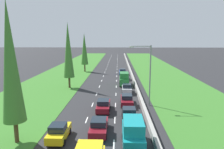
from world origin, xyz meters
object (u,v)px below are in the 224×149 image
object	(u,v)px
maroon_sedan_centre_lane	(99,126)
maroon_sedan_centre_lane_third	(103,105)
yellow_hatchback_left_lane	(59,132)
blue_sedan_right_lane	(123,72)
maroon_sedan_right_lane	(127,100)
poplar_tree_nearest	(10,62)
poplar_tree_second	(68,50)
black_hatchback_right_lane_third	(129,114)
street_light_mast	(148,71)
poplar_tree_third	(84,49)
silver_hatchback_right_lane	(127,88)
teal_van_right_lane	(133,133)
green_van_right_lane	(124,79)
white_hatchback_right_lane	(124,76)

from	to	relation	value
maroon_sedan_centre_lane	maroon_sedan_centre_lane_third	distance (m)	6.93
yellow_hatchback_left_lane	blue_sedan_right_lane	distance (m)	38.13
maroon_sedan_right_lane	poplar_tree_nearest	world-z (taller)	poplar_tree_nearest
poplar_tree_second	black_hatchback_right_lane_third	bearing A→B (deg)	-56.38
blue_sedan_right_lane	street_light_mast	size ratio (longest dim) A/B	0.50
street_light_mast	blue_sedan_right_lane	bearing A→B (deg)	96.81
maroon_sedan_centre_lane_third	street_light_mast	size ratio (longest dim) A/B	0.50
blue_sedan_right_lane	poplar_tree_third	distance (m)	13.54
black_hatchback_right_lane_third	yellow_hatchback_left_lane	size ratio (longest dim) A/B	1.00
maroon_sedan_centre_lane_third	silver_hatchback_right_lane	bearing A→B (deg)	69.71
poplar_tree_nearest	street_light_mast	xyz separation A→B (m)	(14.20, 11.73, -2.60)
maroon_sedan_centre_lane_third	poplar_tree_nearest	distance (m)	13.89
teal_van_right_lane	poplar_tree_second	bearing A→B (deg)	115.82
poplar_tree_second	street_light_mast	xyz separation A→B (m)	(14.19, -10.77, -2.32)
maroon_sedan_centre_lane	green_van_right_lane	distance (m)	23.03
green_van_right_lane	white_hatchback_right_lane	xyz separation A→B (m)	(0.19, 6.52, -0.56)
teal_van_right_lane	maroon_sedan_centre_lane	xyz separation A→B (m)	(-3.41, 2.86, -0.59)
black_hatchback_right_lane_third	white_hatchback_right_lane	world-z (taller)	same
maroon_sedan_right_lane	poplar_tree_third	bearing A→B (deg)	109.88
green_van_right_lane	white_hatchback_right_lane	distance (m)	6.55
silver_hatchback_right_lane	maroon_sedan_centre_lane_third	xyz separation A→B (m)	(-3.61, -9.78, -0.02)
maroon_sedan_centre_lane	maroon_sedan_centre_lane_third	xyz separation A→B (m)	(-0.01, 6.93, 0.00)
yellow_hatchback_left_lane	poplar_tree_nearest	distance (m)	8.07
green_van_right_lane	black_hatchback_right_lane_third	bearing A→B (deg)	-89.75
black_hatchback_right_lane_third	silver_hatchback_right_lane	distance (m)	13.18
maroon_sedan_centre_lane	maroon_sedan_right_lane	bearing A→B (deg)	71.05
teal_van_right_lane	silver_hatchback_right_lane	xyz separation A→B (m)	(0.19, 19.56, -0.56)
maroon_sedan_right_lane	blue_sedan_right_lane	xyz separation A→B (m)	(-0.12, 26.20, 0.00)
yellow_hatchback_left_lane	maroon_sedan_centre_lane	distance (m)	4.16
teal_van_right_lane	green_van_right_lane	distance (m)	25.65
yellow_hatchback_left_lane	street_light_mast	world-z (taller)	street_light_mast
yellow_hatchback_left_lane	maroon_sedan_centre_lane	world-z (taller)	yellow_hatchback_left_lane
poplar_tree_second	street_light_mast	size ratio (longest dim) A/B	1.44
black_hatchback_right_lane_third	maroon_sedan_right_lane	distance (m)	6.18
yellow_hatchback_left_lane	maroon_sedan_centre_lane	bearing A→B (deg)	21.88
maroon_sedan_centre_lane_third	poplar_tree_nearest	size ratio (longest dim) A/B	0.33
teal_van_right_lane	yellow_hatchback_left_lane	distance (m)	7.41
silver_hatchback_right_lane	maroon_sedan_centre_lane	distance (m)	17.09
white_hatchback_right_lane	poplar_tree_nearest	size ratio (longest dim) A/B	0.29
maroon_sedan_centre_lane_third	white_hatchback_right_lane	bearing A→B (deg)	81.14
black_hatchback_right_lane_third	maroon_sedan_centre_lane_third	bearing A→B (deg)	134.80
teal_van_right_lane	maroon_sedan_right_lane	world-z (taller)	teal_van_right_lane
maroon_sedan_right_lane	teal_van_right_lane	bearing A→B (deg)	-89.67
black_hatchback_right_lane_third	maroon_sedan_centre_lane	distance (m)	4.87
teal_van_right_lane	poplar_tree_third	bearing A→B (deg)	104.53
maroon_sedan_right_lane	blue_sedan_right_lane	distance (m)	26.20
white_hatchback_right_lane	street_light_mast	xyz separation A→B (m)	(2.89, -19.72, 4.40)
maroon_sedan_centre_lane	green_van_right_lane	size ratio (longest dim) A/B	0.92
street_light_mast	teal_van_right_lane	bearing A→B (deg)	-103.35
white_hatchback_right_lane	poplar_tree_second	xyz separation A→B (m)	(-11.30, -8.95, 6.71)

